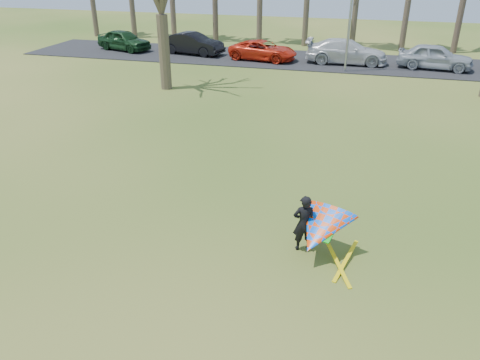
% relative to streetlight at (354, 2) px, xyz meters
% --- Properties ---
extents(ground, '(100.00, 100.00, 0.00)m').
position_rel_streetlight_xyz_m(ground, '(-2.16, -22.00, -4.46)').
color(ground, '#225211').
rests_on(ground, ground).
extents(parking_strip, '(46.00, 7.00, 0.06)m').
position_rel_streetlight_xyz_m(parking_strip, '(-2.16, 3.00, -4.43)').
color(parking_strip, black).
rests_on(parking_strip, ground).
extents(streetlight, '(2.28, 0.18, 8.00)m').
position_rel_streetlight_xyz_m(streetlight, '(0.00, 0.00, 0.00)').
color(streetlight, gray).
rests_on(streetlight, ground).
extents(car_0, '(5.06, 3.23, 1.60)m').
position_rel_streetlight_xyz_m(car_0, '(-18.06, 2.94, -3.60)').
color(car_0, '#173A1B').
rests_on(car_0, parking_strip).
extents(car_1, '(5.16, 2.58, 1.62)m').
position_rel_streetlight_xyz_m(car_1, '(-12.08, 2.83, -3.59)').
color(car_1, black).
rests_on(car_1, parking_strip).
extents(car_2, '(5.31, 3.08, 1.39)m').
position_rel_streetlight_xyz_m(car_2, '(-6.30, 2.15, -3.71)').
color(car_2, red).
rests_on(car_2, parking_strip).
extents(car_3, '(5.80, 2.45, 1.67)m').
position_rel_streetlight_xyz_m(car_3, '(-0.27, 2.54, -3.57)').
color(car_3, silver).
rests_on(car_3, parking_strip).
extents(car_4, '(5.13, 2.63, 1.67)m').
position_rel_streetlight_xyz_m(car_4, '(5.69, 2.29, -3.57)').
color(car_4, '#A2A8AF').
rests_on(car_4, parking_strip).
extents(kite_flyer, '(2.13, 2.39, 2.02)m').
position_rel_streetlight_xyz_m(kite_flyer, '(0.44, -21.79, -3.62)').
color(kite_flyer, black).
rests_on(kite_flyer, ground).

